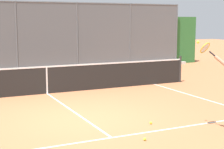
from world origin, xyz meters
The scene contains 6 objects.
ground_plane centered at (0.00, 0.00, 0.00)m, with size 60.00×60.00×0.00m, color #B76B42.
court_line_markings centered at (0.00, 1.98, 0.00)m, with size 8.72×9.55×0.01m.
fence_backdrop centered at (0.00, -9.40, 1.35)m, with size 20.99×1.37×3.40m.
tennis_net centered at (0.00, -3.62, 0.49)m, with size 11.20×0.09×1.07m.
tennis_ball_mid_court centered at (-0.55, 2.08, 0.03)m, with size 0.07×0.07×0.07m, color #C1D138.
tennis_ball_near_net centered at (-1.30, 1.09, 0.03)m, with size 0.07×0.07×0.07m, color #CCDB33.
Camera 1 is at (3.20, 8.41, 2.51)m, focal length 58.06 mm.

